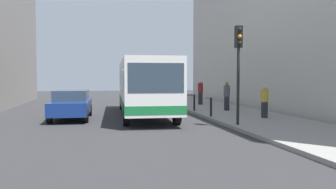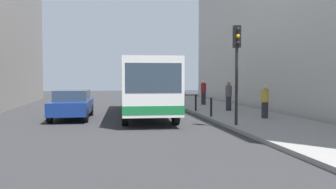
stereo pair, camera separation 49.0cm
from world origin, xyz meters
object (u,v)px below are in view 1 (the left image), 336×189
at_px(bollard_far, 182,99).
at_px(pedestrian_mid_sidewalk, 227,96).
at_px(traffic_light, 239,56).
at_px(pedestrian_near_signal, 265,102).
at_px(pedestrian_far_sidewalk, 200,92).
at_px(car_beside_bus, 71,104).
at_px(bus, 144,85).
at_px(bollard_near, 211,107).
at_px(bollard_mid, 194,103).

xyz_separation_m(bollard_far, pedestrian_mid_sidewalk, (1.96, -3.30, 0.38)).
height_order(traffic_light, pedestrian_mid_sidewalk, traffic_light).
distance_m(pedestrian_near_signal, pedestrian_mid_sidewalk, 4.01).
distance_m(pedestrian_near_signal, pedestrian_far_sidewalk, 8.63).
height_order(traffic_light, bollard_far, traffic_light).
distance_m(car_beside_bus, bollard_far, 8.38).
bearing_deg(bus, traffic_light, 121.98).
bearing_deg(bollard_near, bollard_far, 90.00).
distance_m(traffic_light, pedestrian_near_signal, 3.69).
bearing_deg(car_beside_bus, pedestrian_mid_sidewalk, -168.95).
relative_size(bollard_mid, pedestrian_mid_sidewalk, 0.55).
xyz_separation_m(traffic_light, bollard_mid, (-0.10, 6.27, -2.38)).
bearing_deg(pedestrian_mid_sidewalk, bollard_near, -174.57).
distance_m(traffic_light, pedestrian_mid_sidewalk, 6.64).
distance_m(bus, traffic_light, 6.63).
bearing_deg(bollard_near, bus, 141.21).
bearing_deg(bollard_far, pedestrian_mid_sidewalk, -59.31).
height_order(car_beside_bus, pedestrian_near_signal, pedestrian_near_signal).
bearing_deg(traffic_light, bollard_far, 90.61).
distance_m(bollard_mid, pedestrian_mid_sidewalk, 2.01).
bearing_deg(pedestrian_mid_sidewalk, bollard_far, 70.51).
height_order(car_beside_bus, bollard_near, car_beside_bus).
distance_m(bollard_far, pedestrian_mid_sidewalk, 3.85).
bearing_deg(pedestrian_mid_sidewalk, pedestrian_near_signal, -134.47).
relative_size(pedestrian_mid_sidewalk, pedestrian_far_sidewalk, 0.95).
distance_m(bollard_far, pedestrian_near_signal, 7.67).
distance_m(bollard_near, bollard_far, 6.16).
relative_size(car_beside_bus, traffic_light, 1.09).
xyz_separation_m(bus, pedestrian_far_sidewalk, (4.81, 5.00, -0.67)).
distance_m(car_beside_bus, pedestrian_far_sidewalk, 10.55).
height_order(pedestrian_mid_sidewalk, pedestrian_far_sidewalk, pedestrian_far_sidewalk).
bearing_deg(pedestrian_far_sidewalk, bollard_far, -63.88).
xyz_separation_m(bollard_near, bollard_far, (0.00, 6.16, 0.00)).
height_order(traffic_light, pedestrian_far_sidewalk, traffic_light).
bearing_deg(bollard_near, pedestrian_mid_sidewalk, 55.62).
bearing_deg(pedestrian_near_signal, bollard_far, 22.20).
xyz_separation_m(car_beside_bus, pedestrian_mid_sidewalk, (8.89, 1.40, 0.23)).
bearing_deg(bollard_near, bollard_mid, 90.00).
relative_size(bollard_mid, bollard_far, 1.00).
bearing_deg(pedestrian_mid_sidewalk, car_beside_bus, 138.77).
bearing_deg(pedestrian_near_signal, pedestrian_far_sidewalk, 8.51).
bearing_deg(car_beside_bus, bus, -163.05).
bearing_deg(pedestrian_near_signal, bollard_near, 68.65).
height_order(bus, pedestrian_near_signal, bus).
distance_m(bus, pedestrian_far_sidewalk, 6.97).
xyz_separation_m(traffic_light, pedestrian_near_signal, (2.26, 2.06, -2.07)).
xyz_separation_m(bollard_mid, bollard_far, (0.00, 3.08, 0.00)).
distance_m(bus, pedestrian_near_signal, 6.58).
xyz_separation_m(bollard_mid, pedestrian_far_sidewalk, (1.72, 4.40, 0.43)).
bearing_deg(bollard_near, pedestrian_near_signal, -25.64).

